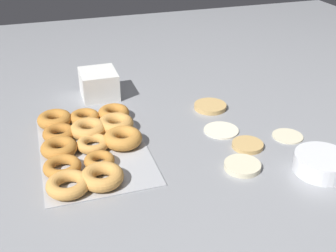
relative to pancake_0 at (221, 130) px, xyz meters
name	(u,v)px	position (x,y,z in m)	size (l,w,h in m)	color
ground_plane	(200,132)	(-0.02, -0.07, 0.00)	(3.00, 3.00, 0.00)	gray
pancake_0	(221,130)	(0.00, 0.00, 0.00)	(0.11, 0.11, 0.01)	silver
pancake_1	(210,106)	(-0.16, 0.03, 0.00)	(0.11, 0.11, 0.02)	tan
pancake_2	(242,166)	(0.21, -0.03, 0.00)	(0.10, 0.10, 0.02)	beige
pancake_3	(288,135)	(0.10, 0.18, 0.00)	(0.10, 0.10, 0.01)	beige
pancake_4	(248,145)	(0.11, 0.04, 0.00)	(0.09, 0.09, 0.01)	tan
donut_tray	(89,141)	(-0.03, -0.42, 0.02)	(0.48, 0.31, 0.04)	#ADAFB5
batter_bowl	(322,163)	(0.29, 0.17, 0.02)	(0.15, 0.15, 0.05)	white
container_stack	(99,84)	(-0.38, -0.33, 0.04)	(0.15, 0.13, 0.10)	white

